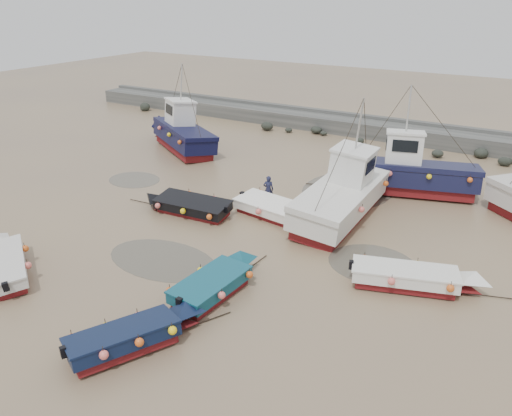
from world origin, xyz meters
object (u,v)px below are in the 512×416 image
(dinghy_2, at_px, (217,280))
(cabin_boat_0, at_px, (179,132))
(dinghy_0, at_px, (6,261))
(dinghy_3, at_px, (414,276))
(dinghy_5, at_px, (276,208))
(cabin_boat_1, at_px, (343,192))
(dinghy_1, at_px, (134,334))
(person, at_px, (268,203))
(dinghy_4, at_px, (187,204))
(cabin_boat_2, at_px, (407,172))

(dinghy_2, height_order, cabin_boat_0, cabin_boat_0)
(dinghy_2, bearing_deg, cabin_boat_0, 136.80)
(dinghy_0, height_order, dinghy_3, same)
(dinghy_5, height_order, cabin_boat_1, cabin_boat_1)
(dinghy_1, relative_size, dinghy_3, 0.87)
(dinghy_1, distance_m, dinghy_3, 11.02)
(dinghy_3, relative_size, cabin_boat_1, 0.58)
(dinghy_0, relative_size, cabin_boat_0, 0.63)
(dinghy_1, height_order, person, dinghy_1)
(dinghy_4, xyz_separation_m, person, (3.05, 3.44, -0.54))
(dinghy_2, height_order, dinghy_3, same)
(dinghy_3, bearing_deg, dinghy_4, -113.45)
(dinghy_0, relative_size, cabin_boat_1, 0.53)
(dinghy_5, bearing_deg, dinghy_4, -58.11)
(dinghy_0, relative_size, dinghy_2, 1.02)
(cabin_boat_0, bearing_deg, dinghy_3, -86.02)
(dinghy_3, xyz_separation_m, dinghy_4, (-12.41, 1.29, 0.00))
(dinghy_0, height_order, dinghy_2, same)
(dinghy_1, distance_m, dinghy_5, 11.66)
(cabin_boat_0, bearing_deg, dinghy_4, -108.20)
(cabin_boat_0, height_order, cabin_boat_1, same)
(dinghy_4, bearing_deg, cabin_boat_0, 36.47)
(dinghy_1, height_order, cabin_boat_2, cabin_boat_2)
(dinghy_1, bearing_deg, dinghy_2, 111.25)
(dinghy_2, height_order, cabin_boat_1, cabin_boat_1)
(cabin_boat_1, relative_size, cabin_boat_2, 1.12)
(dinghy_2, distance_m, cabin_boat_2, 14.84)
(dinghy_1, bearing_deg, cabin_boat_0, 152.08)
(cabin_boat_0, distance_m, person, 12.35)
(cabin_boat_0, relative_size, cabin_boat_1, 0.85)
(cabin_boat_2, relative_size, person, 6.17)
(dinghy_0, height_order, dinghy_5, same)
(dinghy_0, distance_m, dinghy_3, 16.96)
(cabin_boat_0, bearing_deg, dinghy_0, -133.03)
(dinghy_4, bearing_deg, cabin_boat_1, -65.23)
(person, bearing_deg, dinghy_0, 41.51)
(dinghy_4, height_order, person, dinghy_4)
(dinghy_2, bearing_deg, dinghy_1, -91.87)
(dinghy_2, bearing_deg, dinghy_4, 140.10)
(cabin_boat_1, bearing_deg, dinghy_2, -99.74)
(dinghy_0, xyz_separation_m, dinghy_2, (8.56, 3.27, 0.01))
(dinghy_5, xyz_separation_m, cabin_boat_1, (2.87, 2.13, 0.76))
(dinghy_0, bearing_deg, cabin_boat_0, 48.45)
(dinghy_1, height_order, cabin_boat_0, cabin_boat_0)
(dinghy_3, distance_m, dinghy_5, 8.62)
(cabin_boat_1, bearing_deg, dinghy_4, -152.20)
(dinghy_4, bearing_deg, dinghy_3, -99.99)
(cabin_boat_0, xyz_separation_m, cabin_boat_2, (17.10, -0.34, 0.01))
(dinghy_0, distance_m, dinghy_2, 9.16)
(dinghy_1, xyz_separation_m, cabin_boat_2, (3.93, 18.57, 0.80))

